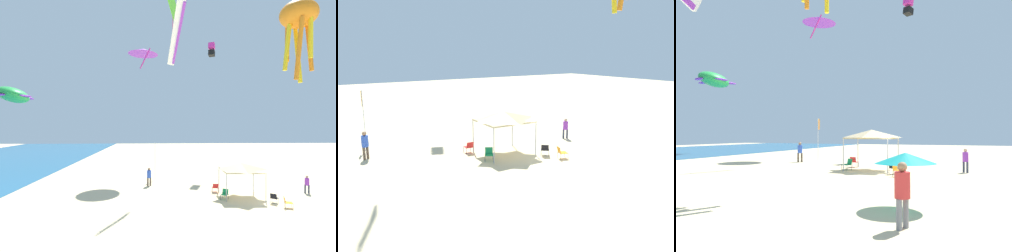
{
  "view_description": "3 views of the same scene",
  "coord_description": "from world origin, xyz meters",
  "views": [
    {
      "loc": [
        -18.98,
        9.54,
        6.39
      ],
      "look_at": [
        1.23,
        8.79,
        6.19
      ],
      "focal_mm": 26.2,
      "sensor_mm": 36.0,
      "label": 1
    },
    {
      "loc": [
        -16.76,
        14.71,
        6.99
      ],
      "look_at": [
        0.79,
        3.1,
        2.3
      ],
      "focal_mm": 36.6,
      "sensor_mm": 36.0,
      "label": 2
    },
    {
      "loc": [
        -20.65,
        -4.6,
        2.61
      ],
      "look_at": [
        3.48,
        5.05,
        3.27
      ],
      "focal_mm": 34.86,
      "sensor_mm": 36.0,
      "label": 3
    }
  ],
  "objects": [
    {
      "name": "ground",
      "position": [
        0.0,
        0.0,
        -0.05
      ],
      "size": [
        120.0,
        120.0,
        0.1
      ],
      "primitive_type": "cube",
      "color": "beige"
    },
    {
      "name": "canopy_tent",
      "position": [
        2.17,
        2.36,
        2.59
      ],
      "size": [
        3.05,
        3.39,
        2.94
      ],
      "rotation": [
        0.0,
        0.0,
        -0.03
      ],
      "color": "#B7B7BC",
      "rests_on": "ground"
    },
    {
      "name": "beach_umbrella",
      "position": [
        -9.17,
        -2.34,
        1.77
      ],
      "size": [
        2.18,
        2.18,
        1.98
      ],
      "color": "silver",
      "rests_on": "ground"
    },
    {
      "name": "folding_chair_near_cooler",
      "position": [
        1.5,
        3.95,
        0.47
      ],
      "size": [
        0.8,
        0.76,
        0.82
      ],
      "rotation": [
        0.0,
        0.0,
        4.19
      ],
      "color": "black",
      "rests_on": "ground"
    },
    {
      "name": "folding_chair_right_of_tent",
      "position": [
        -0.81,
        -0.18,
        0.47
      ],
      "size": [
        0.69,
        0.76,
        0.82
      ],
      "rotation": [
        0.0,
        0.0,
        5.96
      ],
      "color": "black",
      "rests_on": "ground"
    },
    {
      "name": "folding_chair_facing_ocean",
      "position": [
        0.25,
        0.31,
        0.47
      ],
      "size": [
        0.81,
        0.8,
        0.82
      ],
      "rotation": [
        0.0,
        0.0,
        0.86
      ],
      "color": "black",
      "rests_on": "ground"
    },
    {
      "name": "folding_chair_left_of_tent",
      "position": [
        3.64,
        4.28,
        0.47
      ],
      "size": [
        0.66,
        0.58,
        0.82
      ],
      "rotation": [
        0.0,
        0.0,
        1.5
      ],
      "color": "black",
      "rests_on": "ground"
    },
    {
      "name": "banner_flag",
      "position": [
        8.83,
        9.98,
        2.55
      ],
      "size": [
        0.36,
        0.06,
        4.26
      ],
      "color": "silver",
      "rests_on": "ground"
    },
    {
      "name": "person_kite_handler",
      "position": [
        2.92,
        -4.04,
        0.96
      ],
      "size": [
        0.39,
        0.39,
        1.64
      ],
      "rotation": [
        0.0,
        0.0,
        4.11
      ],
      "color": "#33384C",
      "rests_on": "ground"
    },
    {
      "name": "person_beachcomber",
      "position": [
        6.12,
        10.54,
        1.09
      ],
      "size": [
        0.44,
        0.44,
        1.86
      ],
      "rotation": [
        0.0,
        0.0,
        2.27
      ],
      "color": "brown",
      "rests_on": "ground"
    },
    {
      "name": "person_near_umbrella",
      "position": [
        -11.66,
        -2.75,
        1.08
      ],
      "size": [
        0.47,
        0.44,
        1.84
      ],
      "rotation": [
        0.0,
        0.0,
        2.76
      ],
      "color": "slate",
      "rests_on": "ground"
    },
    {
      "name": "kite_box_magenta",
      "position": [
        15.39,
        2.09,
        16.84
      ],
      "size": [
        1.2,
        1.14,
        1.9
      ],
      "rotation": [
        0.0,
        0.0,
        4.31
      ],
      "color": "#E02D9E"
    },
    {
      "name": "kite_turtle_green",
      "position": [
        14.87,
        29.28,
        10.25
      ],
      "size": [
        6.73,
        6.66,
        2.83
      ],
      "rotation": [
        0.0,
        0.0,
        0.51
      ],
      "color": "green"
    },
    {
      "name": "kite_delta_purple",
      "position": [
        12.13,
        11.52,
        15.51
      ],
      "size": [
        4.51,
        4.54,
        2.99
      ],
      "rotation": [
        0.0,
        0.0,
        0.22
      ],
      "color": "purple"
    }
  ]
}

